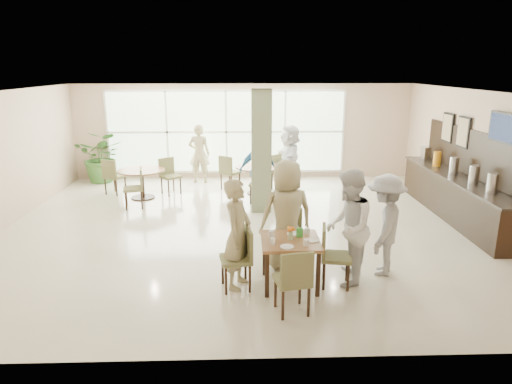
{
  "coord_description": "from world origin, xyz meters",
  "views": [
    {
      "loc": [
        -0.06,
        -9.09,
        3.27
      ],
      "look_at": [
        0.2,
        -1.2,
        1.1
      ],
      "focal_mm": 32.0,
      "sensor_mm": 36.0,
      "label": 1
    }
  ],
  "objects_px": {
    "adult_a": "(258,170)",
    "potted_plant": "(102,156)",
    "main_table": "(290,246)",
    "teen_left": "(238,234)",
    "adult_standing": "(199,154)",
    "teen_far": "(287,215)",
    "adult_b": "(290,159)",
    "teen_right": "(348,228)",
    "teen_standing": "(385,225)",
    "buffet_counter": "(456,194)",
    "round_table_right": "(258,172)",
    "round_table_left": "(142,176)"
  },
  "relations": [
    {
      "from": "adult_a",
      "to": "potted_plant",
      "type": "bearing_deg",
      "value": 134.62
    },
    {
      "from": "main_table",
      "to": "teen_left",
      "type": "height_order",
      "value": "teen_left"
    },
    {
      "from": "potted_plant",
      "to": "adult_standing",
      "type": "xyz_separation_m",
      "value": [
        2.84,
        -0.18,
        0.1
      ]
    },
    {
      "from": "teen_far",
      "to": "adult_b",
      "type": "height_order",
      "value": "teen_far"
    },
    {
      "from": "potted_plant",
      "to": "adult_standing",
      "type": "bearing_deg",
      "value": -3.69
    },
    {
      "from": "teen_right",
      "to": "teen_left",
      "type": "bearing_deg",
      "value": -70.93
    },
    {
      "from": "main_table",
      "to": "teen_standing",
      "type": "distance_m",
      "value": 1.61
    },
    {
      "from": "buffet_counter",
      "to": "teen_left",
      "type": "bearing_deg",
      "value": -146.72
    },
    {
      "from": "teen_far",
      "to": "adult_a",
      "type": "relative_size",
      "value": 1.12
    },
    {
      "from": "teen_standing",
      "to": "adult_a",
      "type": "xyz_separation_m",
      "value": [
        -1.88,
        4.08,
        -0.01
      ]
    },
    {
      "from": "buffet_counter",
      "to": "potted_plant",
      "type": "bearing_deg",
      "value": 157.81
    },
    {
      "from": "teen_far",
      "to": "adult_b",
      "type": "xyz_separation_m",
      "value": [
        0.54,
        4.7,
        -0.01
      ]
    },
    {
      "from": "main_table",
      "to": "potted_plant",
      "type": "height_order",
      "value": "potted_plant"
    },
    {
      "from": "potted_plant",
      "to": "teen_right",
      "type": "bearing_deg",
      "value": -49.68
    },
    {
      "from": "teen_standing",
      "to": "teen_left",
      "type": "bearing_deg",
      "value": -55.8
    },
    {
      "from": "teen_far",
      "to": "teen_standing",
      "type": "xyz_separation_m",
      "value": [
        1.55,
        -0.3,
        -0.09
      ]
    },
    {
      "from": "main_table",
      "to": "teen_standing",
      "type": "height_order",
      "value": "teen_standing"
    },
    {
      "from": "main_table",
      "to": "teen_far",
      "type": "distance_m",
      "value": 0.74
    },
    {
      "from": "teen_far",
      "to": "teen_standing",
      "type": "relative_size",
      "value": 1.11
    },
    {
      "from": "round_table_right",
      "to": "teen_left",
      "type": "relative_size",
      "value": 0.71
    },
    {
      "from": "adult_b",
      "to": "round_table_left",
      "type": "bearing_deg",
      "value": -83.07
    },
    {
      "from": "teen_standing",
      "to": "adult_b",
      "type": "relative_size",
      "value": 0.91
    },
    {
      "from": "teen_far",
      "to": "adult_b",
      "type": "relative_size",
      "value": 1.01
    },
    {
      "from": "teen_right",
      "to": "adult_b",
      "type": "distance_m",
      "value": 5.33
    },
    {
      "from": "potted_plant",
      "to": "teen_standing",
      "type": "distance_m",
      "value": 8.98
    },
    {
      "from": "teen_right",
      "to": "adult_standing",
      "type": "xyz_separation_m",
      "value": [
        -2.83,
        6.5,
        -0.05
      ]
    },
    {
      "from": "teen_standing",
      "to": "adult_standing",
      "type": "bearing_deg",
      "value": -125.72
    },
    {
      "from": "teen_standing",
      "to": "adult_b",
      "type": "distance_m",
      "value": 5.1
    },
    {
      "from": "adult_b",
      "to": "main_table",
      "type": "bearing_deg",
      "value": -5.17
    },
    {
      "from": "potted_plant",
      "to": "adult_b",
      "type": "bearing_deg",
      "value": -14.38
    },
    {
      "from": "round_table_right",
      "to": "teen_right",
      "type": "height_order",
      "value": "teen_right"
    },
    {
      "from": "main_table",
      "to": "adult_b",
      "type": "relative_size",
      "value": 0.49
    },
    {
      "from": "round_table_right",
      "to": "buffet_counter",
      "type": "bearing_deg",
      "value": -26.23
    },
    {
      "from": "round_table_right",
      "to": "buffet_counter",
      "type": "distance_m",
      "value": 4.8
    },
    {
      "from": "potted_plant",
      "to": "teen_right",
      "type": "xyz_separation_m",
      "value": [
        5.67,
        -6.68,
        0.15
      ]
    },
    {
      "from": "potted_plant",
      "to": "teen_standing",
      "type": "xyz_separation_m",
      "value": [
        6.34,
        -6.37,
        0.08
      ]
    },
    {
      "from": "potted_plant",
      "to": "teen_left",
      "type": "bearing_deg",
      "value": -59.48
    },
    {
      "from": "teen_right",
      "to": "adult_b",
      "type": "xyz_separation_m",
      "value": [
        -0.34,
        5.32,
        0.0
      ]
    },
    {
      "from": "potted_plant",
      "to": "teen_standing",
      "type": "relative_size",
      "value": 0.91
    },
    {
      "from": "round_table_left",
      "to": "teen_standing",
      "type": "height_order",
      "value": "teen_standing"
    },
    {
      "from": "potted_plant",
      "to": "teen_right",
      "type": "height_order",
      "value": "teen_right"
    },
    {
      "from": "main_table",
      "to": "potted_plant",
      "type": "bearing_deg",
      "value": 125.3
    },
    {
      "from": "teen_right",
      "to": "teen_far",
      "type": "bearing_deg",
      "value": -108.29
    },
    {
      "from": "buffet_counter",
      "to": "teen_standing",
      "type": "distance_m",
      "value": 3.73
    },
    {
      "from": "main_table",
      "to": "teen_far",
      "type": "height_order",
      "value": "teen_far"
    },
    {
      "from": "main_table",
      "to": "buffet_counter",
      "type": "relative_size",
      "value": 0.19
    },
    {
      "from": "teen_far",
      "to": "adult_standing",
      "type": "relative_size",
      "value": 1.08
    },
    {
      "from": "main_table",
      "to": "buffet_counter",
      "type": "distance_m",
      "value": 5.12
    },
    {
      "from": "round_table_right",
      "to": "potted_plant",
      "type": "height_order",
      "value": "potted_plant"
    },
    {
      "from": "teen_far",
      "to": "main_table",
      "type": "bearing_deg",
      "value": 75.92
    }
  ]
}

